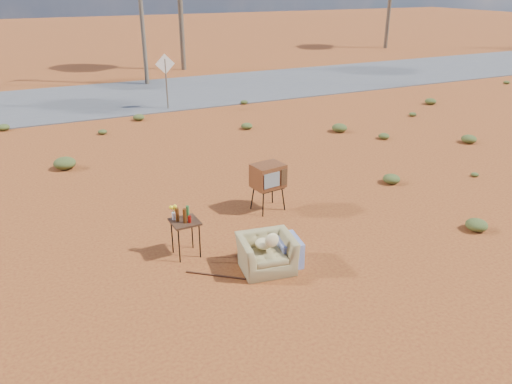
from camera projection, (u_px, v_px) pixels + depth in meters
name	position (u px, v px, depth m)	size (l,w,h in m)	color
ground	(265.00, 252.00, 9.61)	(140.00, 140.00, 0.00)	#96531E
highway	(116.00, 98.00, 22.09)	(140.00, 7.00, 0.04)	#565659
armchair	(271.00, 248.00, 8.96)	(1.23, 0.76, 0.85)	#8F7E4E
tv_unit	(268.00, 176.00, 11.08)	(0.75, 0.64, 1.09)	black
side_table	(182.00, 219.00, 9.24)	(0.52, 0.52, 1.02)	#3D2216
rusty_bar	(222.00, 276.00, 8.81)	(0.04, 0.04, 1.32)	#482713
road_sign	(166.00, 72.00, 19.60)	(0.78, 0.06, 2.19)	brown
scrub_patch	(162.00, 177.00, 12.90)	(17.49, 8.07, 0.33)	#4B5223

